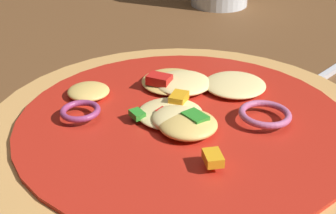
# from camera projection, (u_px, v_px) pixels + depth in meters

# --- Properties ---
(dining_table) EXTENTS (1.41, 0.96, 0.03)m
(dining_table) POSITION_uv_depth(u_px,v_px,m) (101.00, 174.00, 0.35)
(dining_table) COLOR brown
(dining_table) RESTS_ON ground
(pizza) EXTENTS (0.28, 0.28, 0.03)m
(pizza) POSITION_uv_depth(u_px,v_px,m) (184.00, 130.00, 0.36)
(pizza) COLOR tan
(pizza) RESTS_ON dining_table
(fork) EXTENTS (0.19, 0.06, 0.01)m
(fork) POSITION_uv_depth(u_px,v_px,m) (334.00, 70.00, 0.46)
(fork) COLOR silver
(fork) RESTS_ON dining_table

